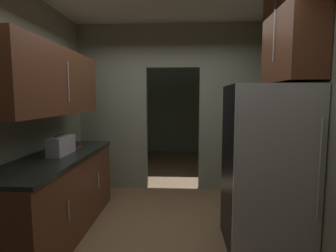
{
  "coord_description": "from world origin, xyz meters",
  "views": [
    {
      "loc": [
        0.24,
        -2.82,
        1.59
      ],
      "look_at": [
        0.06,
        0.56,
        1.23
      ],
      "focal_mm": 27.9,
      "sensor_mm": 36.0,
      "label": 1
    }
  ],
  "objects": [
    {
      "name": "refrigerator",
      "position": [
        1.13,
        -0.07,
        0.86
      ],
      "size": [
        0.82,
        0.77,
        1.73
      ],
      "color": "black",
      "rests_on": "ground"
    },
    {
      "name": "kitchen_partition",
      "position": [
        -0.02,
        1.72,
        1.52
      ],
      "size": [
        3.1,
        0.12,
        2.84
      ],
      "color": "gray",
      "rests_on": "ground"
    },
    {
      "name": "book_stack",
      "position": [
        -1.16,
        0.46,
        0.96
      ],
      "size": [
        0.13,
        0.16,
        0.06
      ],
      "color": "#2D609E",
      "rests_on": "lower_cabinet_run"
    },
    {
      "name": "ground",
      "position": [
        0.0,
        0.0,
        0.0
      ],
      "size": [
        20.0,
        20.0,
        0.0
      ],
      "primitive_type": "plane",
      "color": "brown"
    },
    {
      "name": "kitchen_flank_right",
      "position": [
        1.6,
        -0.39,
        1.42
      ],
      "size": [
        0.1,
        4.22,
        2.84
      ],
      "primitive_type": "cube",
      "color": "gray",
      "rests_on": "ground"
    },
    {
      "name": "upper_cabinet_counterside",
      "position": [
        -1.21,
        0.05,
        1.78
      ],
      "size": [
        0.36,
        1.89,
        0.74
      ],
      "color": "brown"
    },
    {
      "name": "lower_cabinet_run",
      "position": [
        -1.21,
        0.05,
        0.47
      ],
      "size": [
        0.69,
        2.1,
        0.93
      ],
      "color": "brown",
      "rests_on": "ground"
    },
    {
      "name": "boombox",
      "position": [
        -1.18,
        0.13,
        1.04
      ],
      "size": [
        0.18,
        0.43,
        0.24
      ],
      "color": "#B2B2B7",
      "rests_on": "lower_cabinet_run"
    },
    {
      "name": "adjoining_room_shell",
      "position": [
        0.0,
        3.87,
        1.42
      ],
      "size": [
        3.1,
        3.29,
        2.84
      ],
      "color": "slate",
      "rests_on": "ground"
    },
    {
      "name": "upper_cabinet_fridgeside",
      "position": [
        1.37,
        0.03,
        2.29
      ],
      "size": [
        0.36,
        0.9,
        1.06
      ],
      "color": "brown"
    }
  ]
}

